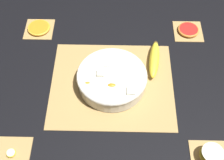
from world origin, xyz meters
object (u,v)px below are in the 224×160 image
banana_coin_single (11,153)px  orange_slice_whole (39,28)px  fruit_salad_bowl (112,78)px  apple_half (212,155)px  grapefruit_slice (188,30)px  whole_banana (154,59)px

banana_coin_single → orange_slice_whole: bearing=90.0°
fruit_salad_bowl → apple_half: fruit_salad_bowl is taller
fruit_salad_bowl → grapefruit_slice: fruit_salad_bowl is taller
fruit_salad_bowl → banana_coin_single: size_ratio=8.19×
orange_slice_whole → banana_coin_single: size_ratio=3.07×
fruit_salad_bowl → grapefruit_slice: bearing=41.7°
fruit_salad_bowl → orange_slice_whole: bearing=138.5°
fruit_salad_bowl → apple_half: bearing=-41.6°
apple_half → banana_coin_single: 0.63m
fruit_salad_bowl → banana_coin_single: bearing=-138.5°
apple_half → grapefruit_slice: size_ratio=0.84×
whole_banana → fruit_salad_bowl: bearing=-146.5°
whole_banana → grapefruit_slice: 0.23m
fruit_salad_bowl → orange_slice_whole: size_ratio=2.67×
whole_banana → apple_half: bearing=-68.1°
orange_slice_whole → grapefruit_slice: grapefruit_slice is taller
grapefruit_slice → apple_half: bearing=-90.0°
apple_half → grapefruit_slice: bearing=90.0°
fruit_salad_bowl → whole_banana: size_ratio=1.38×
banana_coin_single → whole_banana: bearing=39.0°
fruit_salad_bowl → apple_half: 0.42m
apple_half → banana_coin_single: size_ratio=2.41×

